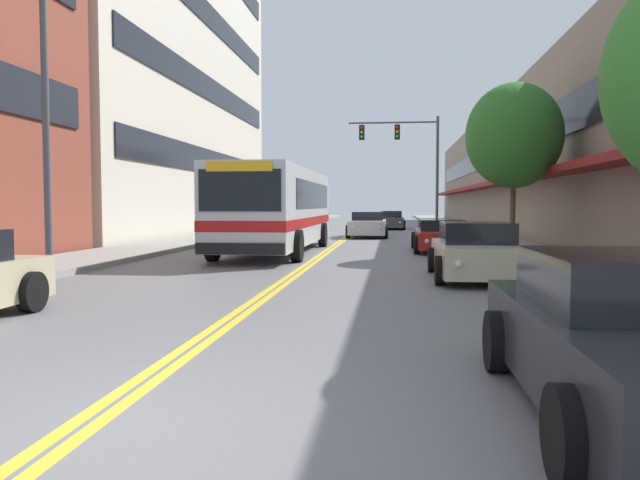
{
  "coord_description": "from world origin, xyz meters",
  "views": [
    {
      "loc": [
        2.44,
        -4.65,
        1.76
      ],
      "look_at": [
        -0.33,
        19.1,
        0.4
      ],
      "focal_mm": 35.0,
      "sensor_mm": 36.0,
      "label": 1
    }
  ],
  "objects_px": {
    "car_silver_moving_second": "(368,225)",
    "traffic_signal_mast": "(408,151)",
    "car_dark_grey_moving_lead": "(391,220)",
    "car_champagne_parked_right_far": "(477,252)",
    "car_red_parked_right_mid": "(441,236)",
    "street_lamp_left_near": "(56,54)",
    "street_tree_right_mid": "(514,136)",
    "city_bus": "(278,206)",
    "car_slate_blue_parked_left_mid": "(268,225)",
    "fire_hydrant": "(596,274)",
    "car_charcoal_parked_right_foreground": "(634,342)"
  },
  "relations": [
    {
      "from": "car_champagne_parked_right_far",
      "to": "fire_hydrant",
      "type": "bearing_deg",
      "value": -69.11
    },
    {
      "from": "fire_hydrant",
      "to": "city_bus",
      "type": "bearing_deg",
      "value": 123.63
    },
    {
      "from": "city_bus",
      "to": "car_charcoal_parked_right_foreground",
      "type": "distance_m",
      "value": 18.55
    },
    {
      "from": "car_champagne_parked_right_far",
      "to": "street_tree_right_mid",
      "type": "bearing_deg",
      "value": 73.07
    },
    {
      "from": "city_bus",
      "to": "car_red_parked_right_mid",
      "type": "distance_m",
      "value": 6.26
    },
    {
      "from": "city_bus",
      "to": "street_tree_right_mid",
      "type": "xyz_separation_m",
      "value": [
        8.31,
        -0.84,
        2.39
      ]
    },
    {
      "from": "car_red_parked_right_mid",
      "to": "traffic_signal_mast",
      "type": "height_order",
      "value": "traffic_signal_mast"
    },
    {
      "from": "car_silver_moving_second",
      "to": "fire_hydrant",
      "type": "bearing_deg",
      "value": -77.9
    },
    {
      "from": "car_slate_blue_parked_left_mid",
      "to": "street_lamp_left_near",
      "type": "height_order",
      "value": "street_lamp_left_near"
    },
    {
      "from": "car_slate_blue_parked_left_mid",
      "to": "car_red_parked_right_mid",
      "type": "distance_m",
      "value": 12.69
    },
    {
      "from": "traffic_signal_mast",
      "to": "car_silver_moving_second",
      "type": "bearing_deg",
      "value": -110.88
    },
    {
      "from": "car_champagne_parked_right_far",
      "to": "car_dark_grey_moving_lead",
      "type": "height_order",
      "value": "car_champagne_parked_right_far"
    },
    {
      "from": "car_red_parked_right_mid",
      "to": "street_lamp_left_near",
      "type": "relative_size",
      "value": 0.56
    },
    {
      "from": "city_bus",
      "to": "street_lamp_left_near",
      "type": "distance_m",
      "value": 10.61
    },
    {
      "from": "car_slate_blue_parked_left_mid",
      "to": "car_charcoal_parked_right_foreground",
      "type": "xyz_separation_m",
      "value": [
        8.74,
        -27.91,
        -0.01
      ]
    },
    {
      "from": "car_silver_moving_second",
      "to": "city_bus",
      "type": "bearing_deg",
      "value": -104.93
    },
    {
      "from": "car_red_parked_right_mid",
      "to": "fire_hydrant",
      "type": "bearing_deg",
      "value": -82.51
    },
    {
      "from": "car_dark_grey_moving_lead",
      "to": "car_silver_moving_second",
      "type": "height_order",
      "value": "car_silver_moving_second"
    },
    {
      "from": "car_silver_moving_second",
      "to": "traffic_signal_mast",
      "type": "xyz_separation_m",
      "value": [
        2.28,
        5.97,
        4.48
      ]
    },
    {
      "from": "car_red_parked_right_mid",
      "to": "street_tree_right_mid",
      "type": "distance_m",
      "value": 4.62
    },
    {
      "from": "city_bus",
      "to": "car_dark_grey_moving_lead",
      "type": "bearing_deg",
      "value": 79.56
    },
    {
      "from": "car_champagne_parked_right_far",
      "to": "street_lamp_left_near",
      "type": "distance_m",
      "value": 10.63
    },
    {
      "from": "car_charcoal_parked_right_foreground",
      "to": "traffic_signal_mast",
      "type": "height_order",
      "value": "traffic_signal_mast"
    },
    {
      "from": "city_bus",
      "to": "fire_hydrant",
      "type": "distance_m",
      "value": 14.01
    },
    {
      "from": "car_dark_grey_moving_lead",
      "to": "traffic_signal_mast",
      "type": "relative_size",
      "value": 0.68
    },
    {
      "from": "fire_hydrant",
      "to": "street_lamp_left_near",
      "type": "bearing_deg",
      "value": 169.12
    },
    {
      "from": "traffic_signal_mast",
      "to": "street_tree_right_mid",
      "type": "relative_size",
      "value": 1.27
    },
    {
      "from": "car_red_parked_right_mid",
      "to": "traffic_signal_mast",
      "type": "distance_m",
      "value": 16.42
    },
    {
      "from": "city_bus",
      "to": "traffic_signal_mast",
      "type": "relative_size",
      "value": 1.59
    },
    {
      "from": "fire_hydrant",
      "to": "traffic_signal_mast",
      "type": "bearing_deg",
      "value": 95.11
    },
    {
      "from": "car_champagne_parked_right_far",
      "to": "car_red_parked_right_mid",
      "type": "bearing_deg",
      "value": 91.12
    },
    {
      "from": "car_champagne_parked_right_far",
      "to": "fire_hydrant",
      "type": "height_order",
      "value": "car_champagne_parked_right_far"
    },
    {
      "from": "car_champagne_parked_right_far",
      "to": "traffic_signal_mast",
      "type": "xyz_separation_m",
      "value": [
        -1.05,
        24.55,
        4.5
      ]
    },
    {
      "from": "traffic_signal_mast",
      "to": "fire_hydrant",
      "type": "relative_size",
      "value": 9.03
    },
    {
      "from": "car_silver_moving_second",
      "to": "street_lamp_left_near",
      "type": "relative_size",
      "value": 0.53
    },
    {
      "from": "car_charcoal_parked_right_foreground",
      "to": "traffic_signal_mast",
      "type": "xyz_separation_m",
      "value": [
        -1.04,
        34.31,
        4.5
      ]
    },
    {
      "from": "car_champagne_parked_right_far",
      "to": "car_silver_moving_second",
      "type": "distance_m",
      "value": 18.87
    },
    {
      "from": "car_dark_grey_moving_lead",
      "to": "fire_hydrant",
      "type": "height_order",
      "value": "car_dark_grey_moving_lead"
    },
    {
      "from": "street_lamp_left_near",
      "to": "car_charcoal_parked_right_foreground",
      "type": "bearing_deg",
      "value": -40.01
    },
    {
      "from": "car_slate_blue_parked_left_mid",
      "to": "car_charcoal_parked_right_foreground",
      "type": "distance_m",
      "value": 29.24
    },
    {
      "from": "street_tree_right_mid",
      "to": "traffic_signal_mast",
      "type": "bearing_deg",
      "value": 100.04
    },
    {
      "from": "car_red_parked_right_mid",
      "to": "street_lamp_left_near",
      "type": "height_order",
      "value": "street_lamp_left_near"
    },
    {
      "from": "street_tree_right_mid",
      "to": "street_lamp_left_near",
      "type": "bearing_deg",
      "value": -143.04
    },
    {
      "from": "street_tree_right_mid",
      "to": "car_slate_blue_parked_left_mid",
      "type": "bearing_deg",
      "value": 133.82
    },
    {
      "from": "car_slate_blue_parked_left_mid",
      "to": "car_champagne_parked_right_far",
      "type": "height_order",
      "value": "car_slate_blue_parked_left_mid"
    },
    {
      "from": "car_red_parked_right_mid",
      "to": "car_champagne_parked_right_far",
      "type": "height_order",
      "value": "car_champagne_parked_right_far"
    },
    {
      "from": "car_silver_moving_second",
      "to": "car_red_parked_right_mid",
      "type": "bearing_deg",
      "value": -72.13
    },
    {
      "from": "car_charcoal_parked_right_foreground",
      "to": "street_lamp_left_near",
      "type": "height_order",
      "value": "street_lamp_left_near"
    },
    {
      "from": "car_slate_blue_parked_left_mid",
      "to": "car_champagne_parked_right_far",
      "type": "distance_m",
      "value": 20.14
    },
    {
      "from": "fire_hydrant",
      "to": "car_champagne_parked_right_far",
      "type": "bearing_deg",
      "value": 110.89
    }
  ]
}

